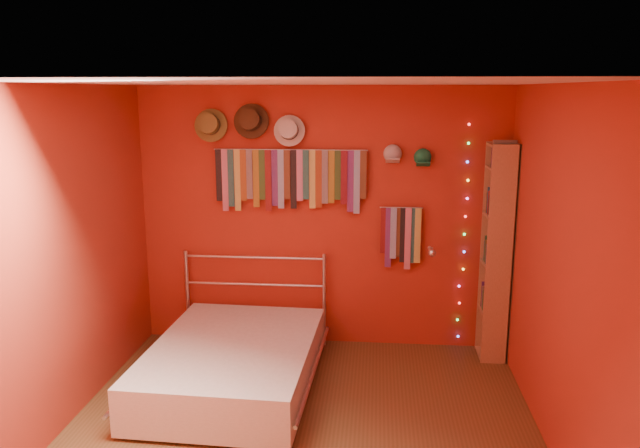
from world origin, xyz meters
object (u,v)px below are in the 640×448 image
(tie_rack, at_px, (290,177))
(bookshelf, at_px, (501,252))
(bed, at_px, (234,363))
(reading_lamp, at_px, (432,252))

(tie_rack, height_order, bookshelf, bookshelf)
(bookshelf, relative_size, bed, 1.03)
(tie_rack, distance_m, reading_lamp, 1.49)
(tie_rack, relative_size, bed, 0.75)
(bookshelf, bearing_deg, tie_rack, 175.46)
(reading_lamp, relative_size, bed, 0.16)
(reading_lamp, xyz_separation_m, bed, (-1.68, -0.82, -0.79))
(reading_lamp, bearing_deg, bookshelf, 1.99)
(bookshelf, xyz_separation_m, bed, (-2.30, -0.85, -0.80))
(bed, bearing_deg, tie_rack, 73.04)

